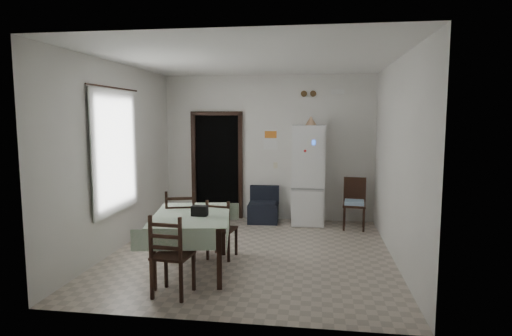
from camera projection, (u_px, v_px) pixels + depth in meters
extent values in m
plane|color=#AEA08E|center=(251.00, 253.00, 6.55)|extent=(4.50, 4.50, 0.00)
cube|color=black|center=(220.00, 166.00, 8.99)|extent=(0.90, 0.45, 2.10)
cube|color=black|center=(194.00, 167.00, 8.82)|extent=(0.08, 0.10, 2.18)
cube|color=black|center=(241.00, 167.00, 8.68)|extent=(0.08, 0.10, 2.18)
cube|color=black|center=(217.00, 113.00, 8.62)|extent=(1.06, 0.10, 0.08)
cube|color=silver|center=(109.00, 151.00, 6.47)|extent=(0.10, 1.20, 1.60)
cube|color=silver|center=(116.00, 151.00, 6.45)|extent=(0.02, 1.45, 1.85)
cylinder|color=black|center=(114.00, 88.00, 6.34)|extent=(0.02, 1.60, 0.02)
cube|color=white|center=(271.00, 140.00, 8.55)|extent=(0.28, 0.02, 0.40)
cube|color=orange|center=(271.00, 135.00, 8.53)|extent=(0.24, 0.01, 0.14)
cube|color=beige|center=(275.00, 165.00, 8.60)|extent=(0.08, 0.02, 0.12)
cylinder|color=#513A20|center=(304.00, 94.00, 8.35)|extent=(0.12, 0.03, 0.12)
cylinder|color=#513A20|center=(313.00, 94.00, 8.32)|extent=(0.12, 0.03, 0.12)
cube|color=white|center=(338.00, 92.00, 8.23)|extent=(0.25, 0.07, 0.09)
cone|color=tan|center=(311.00, 121.00, 8.07)|extent=(0.23, 0.23, 0.17)
cube|color=black|center=(200.00, 211.00, 5.59)|extent=(0.21, 0.13, 0.13)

